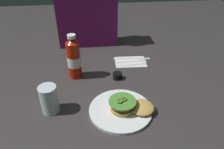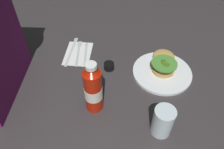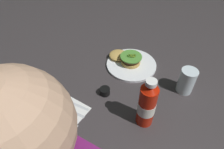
{
  "view_description": "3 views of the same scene",
  "coord_description": "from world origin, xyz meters",
  "px_view_note": "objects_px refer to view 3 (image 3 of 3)",
  "views": [
    {
      "loc": [
        -0.0,
        -0.8,
        0.62
      ],
      "look_at": [
        0.1,
        0.06,
        0.04
      ],
      "focal_mm": 33.94,
      "sensor_mm": 36.0,
      "label": 1
    },
    {
      "loc": [
        -0.6,
        0.04,
        0.73
      ],
      "look_at": [
        0.04,
        0.07,
        0.05
      ],
      "focal_mm": 35.92,
      "sensor_mm": 36.0,
      "label": 2
    },
    {
      "loc": [
        -0.2,
        0.58,
        0.69
      ],
      "look_at": [
        0.12,
        0.03,
        0.08
      ],
      "focal_mm": 31.43,
      "sensor_mm": 36.0,
      "label": 3
    }
  ],
  "objects_px": {
    "napkin": "(66,109)",
    "spoon_utensil": "(67,100)",
    "burger_sandwich": "(126,58)",
    "condiment_cup": "(105,91)",
    "ketchup_bottle": "(147,105)",
    "water_glass": "(187,81)",
    "butter_knife": "(56,112)",
    "fork_utensil": "(63,107)",
    "dinner_plate": "(131,65)"
  },
  "relations": [
    {
      "from": "napkin",
      "to": "spoon_utensil",
      "type": "bearing_deg",
      "value": -53.79
    },
    {
      "from": "burger_sandwich",
      "to": "condiment_cup",
      "type": "distance_m",
      "value": 0.25
    },
    {
      "from": "ketchup_bottle",
      "to": "spoon_utensil",
      "type": "relative_size",
      "value": 1.32
    },
    {
      "from": "water_glass",
      "to": "butter_knife",
      "type": "bearing_deg",
      "value": 42.4
    },
    {
      "from": "condiment_cup",
      "to": "fork_utensil",
      "type": "xyz_separation_m",
      "value": [
        0.12,
        0.16,
        -0.01
      ]
    },
    {
      "from": "dinner_plate",
      "to": "ketchup_bottle",
      "type": "xyz_separation_m",
      "value": [
        -0.19,
        0.29,
        0.1
      ]
    },
    {
      "from": "water_glass",
      "to": "napkin",
      "type": "xyz_separation_m",
      "value": [
        0.41,
        0.36,
        -0.06
      ]
    },
    {
      "from": "dinner_plate",
      "to": "water_glass",
      "type": "relative_size",
      "value": 2.17
    },
    {
      "from": "burger_sandwich",
      "to": "condiment_cup",
      "type": "xyz_separation_m",
      "value": [
        -0.02,
        0.25,
        -0.02
      ]
    },
    {
      "from": "burger_sandwich",
      "to": "spoon_utensil",
      "type": "height_order",
      "value": "burger_sandwich"
    },
    {
      "from": "napkin",
      "to": "water_glass",
      "type": "bearing_deg",
      "value": -138.29
    },
    {
      "from": "condiment_cup",
      "to": "ketchup_bottle",
      "type": "bearing_deg",
      "value": 168.1
    },
    {
      "from": "condiment_cup",
      "to": "napkin",
      "type": "height_order",
      "value": "condiment_cup"
    },
    {
      "from": "condiment_cup",
      "to": "butter_knife",
      "type": "height_order",
      "value": "condiment_cup"
    },
    {
      "from": "condiment_cup",
      "to": "dinner_plate",
      "type": "bearing_deg",
      "value": -94.43
    },
    {
      "from": "water_glass",
      "to": "fork_utensil",
      "type": "relative_size",
      "value": 0.65
    },
    {
      "from": "fork_utensil",
      "to": "butter_knife",
      "type": "height_order",
      "value": "same"
    },
    {
      "from": "burger_sandwich",
      "to": "fork_utensil",
      "type": "bearing_deg",
      "value": 76.4
    },
    {
      "from": "dinner_plate",
      "to": "napkin",
      "type": "relative_size",
      "value": 1.49
    },
    {
      "from": "spoon_utensil",
      "to": "water_glass",
      "type": "bearing_deg",
      "value": -142.96
    },
    {
      "from": "spoon_utensil",
      "to": "fork_utensil",
      "type": "bearing_deg",
      "value": 101.49
    },
    {
      "from": "burger_sandwich",
      "to": "butter_knife",
      "type": "height_order",
      "value": "burger_sandwich"
    },
    {
      "from": "ketchup_bottle",
      "to": "butter_knife",
      "type": "distance_m",
      "value": 0.38
    },
    {
      "from": "water_glass",
      "to": "fork_utensil",
      "type": "xyz_separation_m",
      "value": [
        0.42,
        0.36,
        -0.06
      ]
    },
    {
      "from": "condiment_cup",
      "to": "water_glass",
      "type": "bearing_deg",
      "value": -146.56
    },
    {
      "from": "burger_sandwich",
      "to": "napkin",
      "type": "height_order",
      "value": "burger_sandwich"
    },
    {
      "from": "ketchup_bottle",
      "to": "butter_knife",
      "type": "height_order",
      "value": "ketchup_bottle"
    },
    {
      "from": "burger_sandwich",
      "to": "butter_knife",
      "type": "relative_size",
      "value": 0.86
    },
    {
      "from": "dinner_plate",
      "to": "butter_knife",
      "type": "relative_size",
      "value": 1.21
    },
    {
      "from": "condiment_cup",
      "to": "burger_sandwich",
      "type": "bearing_deg",
      "value": -85.89
    },
    {
      "from": "spoon_utensil",
      "to": "butter_knife",
      "type": "height_order",
      "value": "same"
    },
    {
      "from": "burger_sandwich",
      "to": "water_glass",
      "type": "relative_size",
      "value": 1.55
    },
    {
      "from": "water_glass",
      "to": "dinner_plate",
      "type": "bearing_deg",
      "value": -7.23
    },
    {
      "from": "burger_sandwich",
      "to": "spoon_utensil",
      "type": "bearing_deg",
      "value": 74.04
    },
    {
      "from": "fork_utensil",
      "to": "butter_knife",
      "type": "bearing_deg",
      "value": 73.75
    },
    {
      "from": "condiment_cup",
      "to": "napkin",
      "type": "distance_m",
      "value": 0.19
    },
    {
      "from": "dinner_plate",
      "to": "butter_knife",
      "type": "height_order",
      "value": "dinner_plate"
    },
    {
      "from": "spoon_utensil",
      "to": "butter_knife",
      "type": "bearing_deg",
      "value": 87.96
    },
    {
      "from": "water_glass",
      "to": "butter_knife",
      "type": "relative_size",
      "value": 0.56
    },
    {
      "from": "burger_sandwich",
      "to": "fork_utensil",
      "type": "relative_size",
      "value": 1.01
    },
    {
      "from": "condiment_cup",
      "to": "butter_knife",
      "type": "xyz_separation_m",
      "value": [
        0.13,
        0.19,
        -0.01
      ]
    },
    {
      "from": "ketchup_bottle",
      "to": "spoon_utensil",
      "type": "height_order",
      "value": "ketchup_bottle"
    },
    {
      "from": "spoon_utensil",
      "to": "fork_utensil",
      "type": "distance_m",
      "value": 0.04
    },
    {
      "from": "burger_sandwich",
      "to": "water_glass",
      "type": "height_order",
      "value": "water_glass"
    },
    {
      "from": "dinner_plate",
      "to": "spoon_utensil",
      "type": "height_order",
      "value": "dinner_plate"
    },
    {
      "from": "spoon_utensil",
      "to": "butter_knife",
      "type": "distance_m",
      "value": 0.07
    },
    {
      "from": "napkin",
      "to": "spoon_utensil",
      "type": "height_order",
      "value": "spoon_utensil"
    },
    {
      "from": "condiment_cup",
      "to": "fork_utensil",
      "type": "bearing_deg",
      "value": 53.83
    },
    {
      "from": "condiment_cup",
      "to": "spoon_utensil",
      "type": "relative_size",
      "value": 0.27
    },
    {
      "from": "water_glass",
      "to": "condiment_cup",
      "type": "height_order",
      "value": "water_glass"
    }
  ]
}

